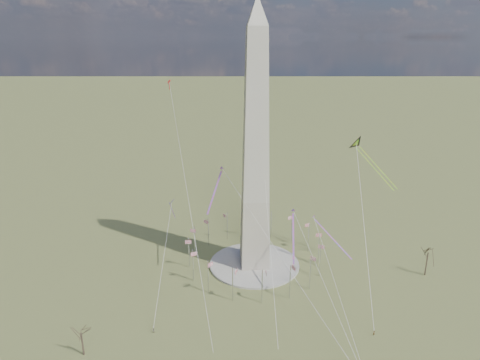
{
  "coord_description": "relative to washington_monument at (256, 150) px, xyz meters",
  "views": [
    {
      "loc": [
        -15.96,
        -151.7,
        87.22
      ],
      "look_at": [
        -5.79,
        0.0,
        36.3
      ],
      "focal_mm": 32.0,
      "sensor_mm": 36.0,
      "label": 1
    }
  ],
  "objects": [
    {
      "name": "kite_small_red",
      "position": [
        -33.81,
        37.03,
        20.77
      ],
      "size": [
        1.52,
        1.53,
        4.4
      ],
      "rotation": [
        0.0,
        0.0,
        3.08
      ],
      "color": "red",
      "rests_on": "ground"
    },
    {
      "name": "tree_near",
      "position": [
        64.94,
        -12.08,
        -37.54
      ],
      "size": [
        8.35,
        8.35,
        14.61
      ],
      "color": "#4B3C2D",
      "rests_on": "ground"
    },
    {
      "name": "person_west",
      "position": [
        -35.37,
        -39.23,
        -47.21
      ],
      "size": [
        0.8,
        0.67,
        1.49
      ],
      "primitive_type": "imported",
      "rotation": [
        0.0,
        0.0,
        2.98
      ],
      "color": "gray",
      "rests_on": "ground"
    },
    {
      "name": "kite_streamer_mid",
      "position": [
        -14.56,
        -0.93,
        -13.07
      ],
      "size": [
        6.97,
        17.84,
        12.67
      ],
      "rotation": [
        0.0,
        0.0,
        2.82
      ],
      "color": "#FF2853",
      "rests_on": "ground"
    },
    {
      "name": "person_east",
      "position": [
        32.55,
        -45.01,
        -47.15
      ],
      "size": [
        0.69,
        0.67,
        1.6
      ],
      "primitive_type": "imported",
      "rotation": [
        0.0,
        0.0,
        3.86
      ],
      "color": "gray",
      "rests_on": "ground"
    },
    {
      "name": "ground",
      "position": [
        0.0,
        0.0,
        -47.95
      ],
      "size": [
        2000.0,
        2000.0,
        0.0
      ],
      "primitive_type": "plane",
      "color": "#5D6633",
      "rests_on": "ground"
    },
    {
      "name": "tree_far",
      "position": [
        -54.32,
        -47.66,
        -40.06
      ],
      "size": [
        6.34,
        6.34,
        11.1
      ],
      "color": "#4B3C2D",
      "rests_on": "ground"
    },
    {
      "name": "plaza",
      "position": [
        0.0,
        0.0,
        -47.55
      ],
      "size": [
        36.0,
        36.0,
        0.8
      ],
      "primitive_type": "cylinder",
      "color": "#A49F96",
      "rests_on": "ground"
    },
    {
      "name": "washington_monument",
      "position": [
        0.0,
        0.0,
        0.0
      ],
      "size": [
        15.56,
        15.56,
        100.0
      ],
      "color": "#BBB69D",
      "rests_on": "plaza"
    },
    {
      "name": "kite_delta_black",
      "position": [
        41.44,
        8.24,
        -1.28
      ],
      "size": [
        16.5,
        20.33,
        17.74
      ],
      "rotation": [
        0.0,
        0.0,
        3.76
      ],
      "color": "black",
      "rests_on": "ground"
    },
    {
      "name": "kite_small_white",
      "position": [
        4.13,
        43.82,
        28.72
      ],
      "size": [
        1.14,
        1.78,
        4.33
      ],
      "rotation": [
        0.0,
        0.0,
        2.86
      ],
      "color": "silver",
      "rests_on": "ground"
    },
    {
      "name": "kite_streamer_right",
      "position": [
        28.32,
        -2.14,
        -33.3
      ],
      "size": [
        13.4,
        14.91,
        12.97
      ],
      "rotation": [
        0.0,
        0.0,
        3.87
      ],
      "color": "#FF2853",
      "rests_on": "ground"
    },
    {
      "name": "kite_streamer_left",
      "position": [
        12.79,
        -12.07,
        -26.97
      ],
      "size": [
        3.99,
        19.02,
        13.1
      ],
      "rotation": [
        0.0,
        0.0,
        2.99
      ],
      "color": "#FF2853",
      "rests_on": "ground"
    },
    {
      "name": "flagpole_ring",
      "position": [
        -0.0,
        -0.0,
        -40.68
      ],
      "size": [
        54.4,
        54.4,
        13.0
      ],
      "color": "silver",
      "rests_on": "ground"
    },
    {
      "name": "kite_diamond_purple",
      "position": [
        -32.4,
        7.7,
        -23.69
      ],
      "size": [
        2.08,
        2.99,
        8.81
      ],
      "rotation": [
        0.0,
        0.0,
        2.43
      ],
      "color": "navy",
      "rests_on": "ground"
    }
  ]
}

